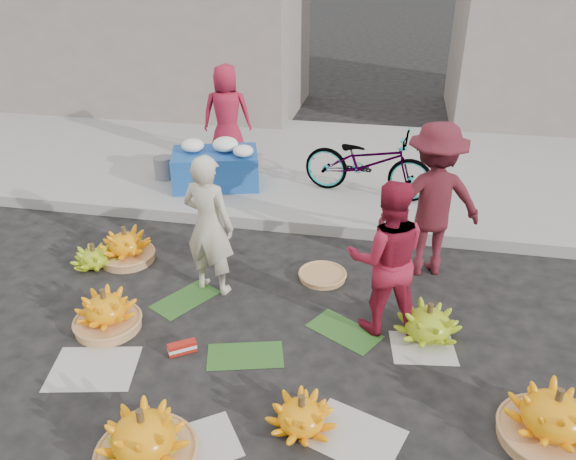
% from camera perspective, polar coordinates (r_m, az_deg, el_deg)
% --- Properties ---
extents(ground, '(80.00, 80.00, 0.00)m').
position_cam_1_polar(ground, '(5.08, -2.66, -11.36)').
color(ground, black).
rests_on(ground, ground).
extents(curb, '(40.00, 0.25, 0.15)m').
position_cam_1_polar(curb, '(6.85, 1.62, 0.60)').
color(curb, gray).
rests_on(curb, ground).
extents(sidewalk, '(40.00, 4.00, 0.12)m').
position_cam_1_polar(sidewalk, '(8.76, 3.95, 6.68)').
color(sidewalk, gray).
rests_on(sidewalk, ground).
extents(building_left, '(6.00, 3.00, 4.00)m').
position_cam_1_polar(building_left, '(12.15, -14.14, 21.33)').
color(building_left, gray).
rests_on(building_left, sidewalk).
extents(newspaper_scatter, '(3.20, 1.80, 0.00)m').
position_cam_1_polar(newspaper_scatter, '(4.51, -5.15, -17.61)').
color(newspaper_scatter, beige).
rests_on(newspaper_scatter, ground).
extents(banana_leaves, '(2.00, 1.00, 0.00)m').
position_cam_1_polar(banana_leaves, '(5.25, -3.22, -9.83)').
color(banana_leaves, '#22511B').
rests_on(banana_leaves, ground).
extents(banana_bunch_0, '(0.59, 0.59, 0.42)m').
position_cam_1_polar(banana_bunch_0, '(5.40, -18.00, -7.94)').
color(banana_bunch_0, '#AE7949').
rests_on(banana_bunch_0, ground).
extents(banana_bunch_1, '(0.48, 0.48, 0.30)m').
position_cam_1_polar(banana_bunch_1, '(4.20, -14.75, -20.49)').
color(banana_bunch_1, '#7CA417').
rests_on(banana_bunch_1, ground).
extents(banana_bunch_2, '(0.68, 0.68, 0.46)m').
position_cam_1_polar(banana_bunch_2, '(4.14, -14.43, -19.91)').
color(banana_bunch_2, '#AE7949').
rests_on(banana_bunch_2, ground).
extents(banana_bunch_3, '(0.52, 0.52, 0.31)m').
position_cam_1_polar(banana_bunch_3, '(4.27, 1.36, -18.26)').
color(banana_bunch_3, '#FFA30C').
rests_on(banana_bunch_3, ground).
extents(banana_bunch_4, '(0.78, 0.78, 0.47)m').
position_cam_1_polar(banana_bunch_4, '(4.54, 25.31, -16.93)').
color(banana_bunch_4, '#AE7949').
rests_on(banana_bunch_4, ground).
extents(banana_bunch_5, '(0.59, 0.59, 0.36)m').
position_cam_1_polar(banana_bunch_5, '(5.19, 14.06, -9.12)').
color(banana_bunch_5, '#7CA417').
rests_on(banana_bunch_5, ground).
extents(banana_bunch_6, '(0.56, 0.56, 0.28)m').
position_cam_1_polar(banana_bunch_6, '(6.42, -19.12, -2.64)').
color(banana_bunch_6, '#7CA417').
rests_on(banana_bunch_6, ground).
extents(banana_bunch_7, '(0.61, 0.61, 0.41)m').
position_cam_1_polar(banana_bunch_7, '(6.41, -16.12, -1.63)').
color(banana_bunch_7, '#AE7949').
rests_on(banana_bunch_7, ground).
extents(basket_spare, '(0.58, 0.58, 0.06)m').
position_cam_1_polar(basket_spare, '(5.93, 3.52, -4.66)').
color(basket_spare, '#AE7949').
rests_on(basket_spare, ground).
extents(incense_stack, '(0.25, 0.20, 0.10)m').
position_cam_1_polar(incense_stack, '(5.02, -10.71, -11.65)').
color(incense_stack, '#AF1D12').
rests_on(incense_stack, ground).
extents(vendor_cream, '(0.59, 0.46, 1.44)m').
position_cam_1_polar(vendor_cream, '(5.46, -8.05, 0.44)').
color(vendor_cream, beige).
rests_on(vendor_cream, ground).
extents(vendor_red, '(0.79, 0.66, 1.45)m').
position_cam_1_polar(vendor_red, '(4.94, 9.96, -2.84)').
color(vendor_red, '#AD1A32').
rests_on(vendor_red, ground).
extents(man_striped, '(1.18, 0.86, 1.63)m').
position_cam_1_polar(man_striped, '(5.88, 14.45, 2.91)').
color(man_striped, maroon).
rests_on(man_striped, ground).
extents(flower_table, '(1.31, 1.02, 0.67)m').
position_cam_1_polar(flower_table, '(7.80, -7.34, 6.45)').
color(flower_table, '#174698').
rests_on(flower_table, sidewalk).
extents(grey_bucket, '(0.27, 0.27, 0.31)m').
position_cam_1_polar(grey_bucket, '(8.20, -12.49, 6.19)').
color(grey_bucket, slate).
rests_on(grey_bucket, sidewalk).
extents(flower_vendor, '(0.80, 0.61, 1.47)m').
position_cam_1_polar(flower_vendor, '(8.51, -6.23, 11.58)').
color(flower_vendor, '#AD1A32').
rests_on(flower_vendor, sidewalk).
extents(bicycle, '(0.90, 1.80, 0.90)m').
position_cam_1_polar(bicycle, '(7.45, 8.13, 6.81)').
color(bicycle, gray).
rests_on(bicycle, sidewalk).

